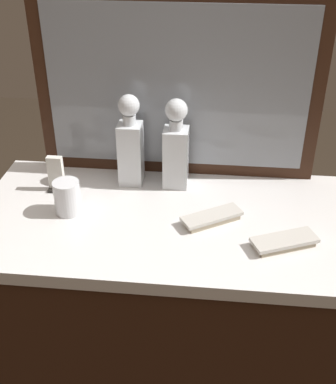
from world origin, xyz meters
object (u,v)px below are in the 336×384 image
silver_brush_center (212,218)px  napkin_holder (56,176)px  crystal_decanter_front (131,149)px  crystal_decanter_far_right (176,152)px  crystal_tumbler_right (68,199)px  silver_brush_rear (284,242)px

silver_brush_center → napkin_holder: napkin_holder is taller
crystal_decanter_front → silver_brush_center: 0.33m
crystal_decanter_far_right → napkin_holder: crystal_decanter_far_right is taller
crystal_decanter_front → crystal_tumbler_right: 0.25m
silver_brush_center → crystal_decanter_far_right: bearing=121.5°
crystal_decanter_front → crystal_decanter_far_right: crystal_decanter_front is taller
silver_brush_center → crystal_decanter_front: bearing=142.8°
crystal_decanter_front → napkin_holder: bearing=-162.4°
crystal_decanter_far_right → silver_brush_center: (0.12, -0.19, -0.10)m
silver_brush_rear → silver_brush_center: bearing=154.5°
crystal_decanter_front → napkin_holder: size_ratio=2.58×
crystal_decanter_far_right → napkin_holder: 0.36m
crystal_decanter_front → crystal_tumbler_right: (-0.15, -0.18, -0.07)m
silver_brush_rear → crystal_decanter_front: bearing=147.4°
crystal_decanter_front → napkin_holder: (-0.22, -0.07, -0.07)m
crystal_tumbler_right → silver_brush_center: 0.40m
silver_brush_center → crystal_tumbler_right: bearing=179.0°
crystal_tumbler_right → napkin_holder: napkin_holder is taller
crystal_decanter_far_right → silver_brush_center: 0.24m
crystal_decanter_front → silver_brush_center: size_ratio=1.63×
silver_brush_center → napkin_holder: (-0.47, 0.12, 0.03)m
silver_brush_center → napkin_holder: size_ratio=1.58×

